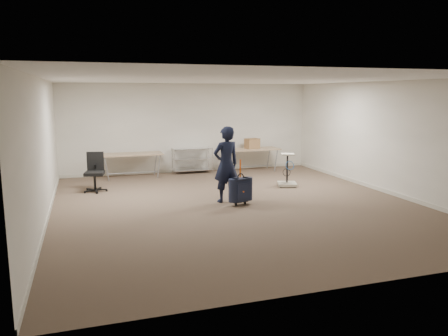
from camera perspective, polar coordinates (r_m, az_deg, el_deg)
name	(u,v)px	position (r m, az deg, el deg)	size (l,w,h in m)	color
ground	(236,204)	(9.96, 1.60, -4.78)	(9.00, 9.00, 0.00)	#4F4030
room_shell	(218,190)	(11.23, -0.74, -2.85)	(8.00, 9.00, 9.00)	beige
folding_table_left	(132,155)	(13.24, -11.96, 1.63)	(1.80, 0.75, 0.73)	#977A5C
folding_table_right	(251,150)	(14.13, 3.56, 2.33)	(1.80, 0.75, 0.73)	#977A5C
wire_shelf	(192,159)	(13.83, -4.18, 1.17)	(1.22, 0.47, 0.80)	silver
person	(226,164)	(10.05, 0.27, 0.48)	(0.64, 0.42, 1.76)	black
suitcase	(241,190)	(9.83, 2.17, -2.86)	(0.42, 0.29, 1.04)	black
office_chair	(95,180)	(11.69, -16.49, -1.47)	(0.61, 0.61, 1.00)	black
equipment_cart	(287,178)	(11.96, 8.27, -1.26)	(0.62, 0.62, 0.89)	beige
cardboard_box	(252,143)	(14.19, 3.69, 3.22)	(0.43, 0.32, 0.32)	brown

